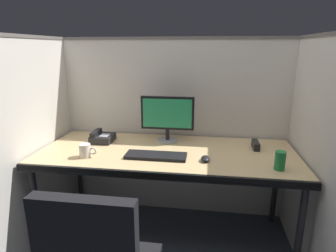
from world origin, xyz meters
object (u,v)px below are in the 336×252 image
Objects in this scene: soda_can at (280,161)px; desk_phone at (102,138)px; coffee_mug at (85,151)px; keyboard_main at (156,156)px; monitor_center at (167,116)px; computer_mouse at (205,159)px; red_stapler at (256,145)px; desk at (167,158)px.

soda_can is 1.37m from desk_phone.
keyboard_main is at bearing 7.58° from coffee_mug.
monitor_center reaches higher than keyboard_main.
red_stapler is (0.38, 0.31, 0.01)m from computer_mouse.
computer_mouse is 0.64× the size of red_stapler.
soda_can reaches higher than desk_phone.
computer_mouse is 0.51× the size of desk_phone.
monitor_center is 1.00× the size of keyboard_main.
desk_phone reaches higher than keyboard_main.
computer_mouse is at bearing -3.56° from keyboard_main.
desk_phone is (-0.56, 0.16, 0.08)m from desk.
computer_mouse is (0.32, -0.38, -0.20)m from monitor_center.
computer_mouse is 0.49m from red_stapler.
desk is 12.67× the size of red_stapler.
desk_phone is at bearing 91.92° from coffee_mug.
monitor_center is at bearing 85.39° from keyboard_main.
soda_can is 0.64× the size of desk_phone.
desk_phone is (-0.85, 0.30, 0.02)m from computer_mouse.
desk_phone reaches higher than desk.
desk_phone is (-0.50, 0.28, 0.02)m from keyboard_main.
keyboard_main is 0.82m from soda_can.
coffee_mug is at bearing 178.69° from soda_can.
soda_can is at bearing -6.69° from keyboard_main.
keyboard_main is (-0.06, -0.12, 0.06)m from desk.
desk is at bearing -15.64° from desk_phone.
red_stapler reaches higher than computer_mouse.
coffee_mug reaches higher than keyboard_main.
soda_can is at bearing -76.82° from red_stapler.
monitor_center is 2.26× the size of desk_phone.
computer_mouse is at bearing -26.76° from desk.
red_stapler is 1.23m from desk_phone.
desk is 0.15m from keyboard_main.
keyboard_main is at bearing 173.31° from soda_can.
monitor_center reaches higher than computer_mouse.
red_stapler is at bearing 13.79° from desk.
computer_mouse is 0.79× the size of soda_can.
red_stapler is at bearing 39.25° from computer_mouse.
red_stapler reaches higher than keyboard_main.
monitor_center is at bearing 39.39° from coffee_mug.
desk_phone is at bearing -171.28° from monitor_center.
desk is 15.57× the size of soda_can.
monitor_center reaches higher than soda_can.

